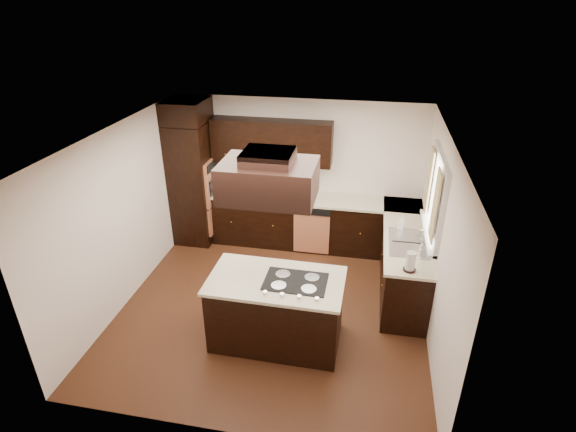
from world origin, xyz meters
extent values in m
cube|color=#5A301A|center=(0.00, 0.00, -0.01)|extent=(4.20, 4.20, 0.02)
cube|color=silver|center=(0.00, 0.00, 2.51)|extent=(4.20, 4.20, 0.02)
cube|color=white|center=(0.00, 2.11, 1.25)|extent=(4.20, 0.02, 2.50)
cube|color=white|center=(0.00, -2.11, 1.25)|extent=(4.20, 0.02, 2.50)
cube|color=white|center=(-2.11, 0.00, 1.25)|extent=(0.02, 4.20, 2.50)
cube|color=white|center=(2.11, 0.00, 1.25)|extent=(0.02, 4.20, 2.50)
cube|color=black|center=(-1.78, 1.71, 1.06)|extent=(0.65, 0.75, 2.12)
cube|color=#CF7850|center=(-1.43, 1.71, 1.12)|extent=(0.05, 0.62, 0.78)
cube|color=black|center=(0.03, 1.80, 0.44)|extent=(2.93, 0.60, 0.88)
cube|color=black|center=(1.80, 0.90, 0.44)|extent=(0.60, 2.40, 0.88)
cube|color=beige|center=(0.03, 1.79, 0.90)|extent=(2.93, 0.63, 0.04)
cube|color=beige|center=(1.79, 0.90, 0.90)|extent=(0.63, 2.40, 0.04)
cube|color=black|center=(-0.43, 1.93, 1.81)|extent=(2.00, 0.34, 0.72)
cube|color=#CF7850|center=(0.33, 1.50, 0.40)|extent=(0.60, 0.05, 0.72)
cube|color=silver|center=(2.07, 0.55, 1.65)|extent=(0.06, 1.32, 1.12)
cube|color=white|center=(2.10, 0.55, 1.65)|extent=(0.00, 1.20, 1.00)
cube|color=beige|center=(2.01, 0.13, 1.70)|extent=(0.02, 0.34, 0.90)
cube|color=beige|center=(2.01, 0.97, 1.70)|extent=(0.02, 0.34, 0.90)
cube|color=silver|center=(1.80, 0.55, 0.92)|extent=(0.52, 0.84, 0.01)
cube|color=black|center=(0.19, -0.65, 0.44)|extent=(1.60, 0.89, 0.88)
cube|color=beige|center=(0.19, -0.65, 0.90)|extent=(1.65, 0.94, 0.04)
cube|color=black|center=(0.43, -0.66, 0.93)|extent=(0.76, 0.51, 0.01)
cube|color=black|center=(0.10, -0.55, 2.16)|extent=(1.05, 0.72, 0.42)
cube|color=black|center=(0.10, -0.55, 2.44)|extent=(0.55, 0.50, 0.13)
cylinder|color=silver|center=(-0.86, 1.77, 0.97)|extent=(0.15, 0.15, 0.10)
cone|color=silver|center=(-0.86, 1.77, 1.15)|extent=(0.13, 0.13, 0.26)
cube|color=black|center=(-0.37, 1.75, 1.09)|extent=(0.40, 0.26, 0.33)
imported|color=silver|center=(-1.28, 1.81, 0.95)|extent=(0.27, 0.27, 0.06)
imported|color=silver|center=(1.71, 0.97, 1.02)|extent=(0.10, 0.10, 0.20)
cylinder|color=silver|center=(1.78, -0.15, 1.05)|extent=(0.16, 0.16, 0.26)
camera|label=1|loc=(1.18, -5.03, 4.04)|focal=28.00mm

